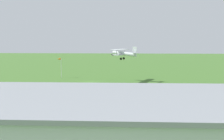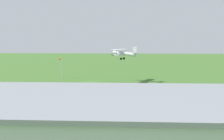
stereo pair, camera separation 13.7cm
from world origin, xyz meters
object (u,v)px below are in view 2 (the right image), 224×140
object	(u,v)px
biplane	(123,53)
windsock	(59,60)
hangar	(53,124)
person_by_parked_cars	(222,104)
person_at_fence_line	(219,107)

from	to	relation	value
biplane	windsock	xyz separation A→B (m)	(19.25, -5.53, -2.39)
hangar	windsock	distance (m)	51.87
person_by_parked_cars	person_at_fence_line	size ratio (longest dim) A/B	1.08
person_by_parked_cars	person_at_fence_line	world-z (taller)	person_by_parked_cars
person_by_parked_cars	hangar	bearing A→B (deg)	38.97
person_by_parked_cars	windsock	world-z (taller)	windsock
hangar	biplane	size ratio (longest dim) A/B	4.75
biplane	person_by_parked_cars	xyz separation A→B (m)	(-16.29, 27.24, -6.70)
hangar	person_by_parked_cars	world-z (taller)	hangar
biplane	person_by_parked_cars	distance (m)	32.44
windsock	person_at_fence_line	bearing A→B (deg)	134.86
hangar	windsock	world-z (taller)	windsock
hangar	person_at_fence_line	world-z (taller)	hangar
biplane	person_at_fence_line	world-z (taller)	biplane
biplane	windsock	bearing A→B (deg)	-16.02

